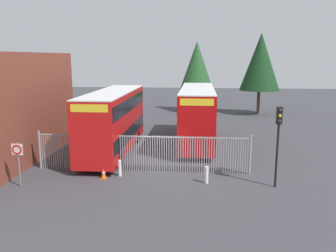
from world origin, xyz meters
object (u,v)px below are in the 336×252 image
at_px(double_decker_bus_near_gate, 114,119).
at_px(speed_limit_sign_post, 18,154).
at_px(bollard_near_left, 120,168).
at_px(traffic_cone_by_gate, 104,174).
at_px(traffic_light_kerbside, 278,132).
at_px(double_decker_bus_behind_fence_left, 197,113).
at_px(bollard_center_front, 207,175).

distance_m(double_decker_bus_near_gate, speed_limit_sign_post, 7.93).
xyz_separation_m(bollard_near_left, traffic_cone_by_gate, (-0.83, -0.50, -0.19)).
bearing_deg(traffic_light_kerbside, bollard_near_left, 173.54).
distance_m(double_decker_bus_behind_fence_left, bollard_center_front, 9.17).
height_order(double_decker_bus_behind_fence_left, bollard_near_left, double_decker_bus_behind_fence_left).
xyz_separation_m(bollard_near_left, traffic_light_kerbside, (8.60, -0.97, 2.51)).
relative_size(double_decker_bus_near_gate, bollard_near_left, 11.38).
bearing_deg(bollard_center_front, traffic_cone_by_gate, 177.73).
xyz_separation_m(bollard_center_front, traffic_light_kerbside, (3.62, -0.24, 2.51)).
distance_m(bollard_near_left, speed_limit_sign_post, 5.51).
bearing_deg(speed_limit_sign_post, double_decker_bus_near_gate, 64.78).
distance_m(double_decker_bus_behind_fence_left, traffic_light_kerbside, 10.13).
height_order(bollard_center_front, traffic_light_kerbside, traffic_light_kerbside).
height_order(double_decker_bus_near_gate, double_decker_bus_behind_fence_left, same).
height_order(double_decker_bus_behind_fence_left, traffic_light_kerbside, double_decker_bus_behind_fence_left).
relative_size(double_decker_bus_behind_fence_left, traffic_cone_by_gate, 18.32).
height_order(double_decker_bus_near_gate, speed_limit_sign_post, double_decker_bus_near_gate).
bearing_deg(speed_limit_sign_post, double_decker_bus_behind_fence_left, 48.11).
bearing_deg(bollard_center_front, double_decker_bus_near_gate, 138.60).
bearing_deg(traffic_light_kerbside, speed_limit_sign_post, -175.12).
relative_size(double_decker_bus_near_gate, traffic_cone_by_gate, 18.32).
bearing_deg(bollard_near_left, bollard_center_front, -8.33).
bearing_deg(bollard_near_left, double_decker_bus_near_gate, 107.07).
xyz_separation_m(double_decker_bus_near_gate, bollard_center_front, (6.52, -5.75, -1.95)).
bearing_deg(speed_limit_sign_post, traffic_light_kerbside, 4.88).
xyz_separation_m(bollard_center_front, traffic_cone_by_gate, (-5.80, 0.23, -0.19)).
height_order(bollard_near_left, traffic_light_kerbside, traffic_light_kerbside).
height_order(traffic_cone_by_gate, speed_limit_sign_post, speed_limit_sign_post).
relative_size(double_decker_bus_behind_fence_left, traffic_light_kerbside, 2.51).
bearing_deg(speed_limit_sign_post, bollard_near_left, 23.44).
xyz_separation_m(double_decker_bus_near_gate, traffic_cone_by_gate, (0.72, -5.52, -2.13)).
xyz_separation_m(double_decker_bus_behind_fence_left, traffic_cone_by_gate, (-5.19, -8.71, -2.13)).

